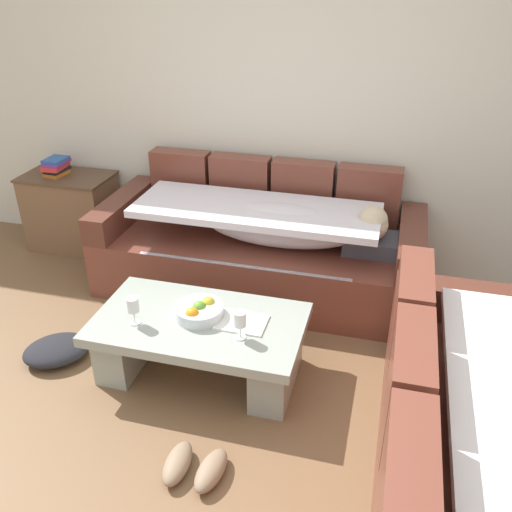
# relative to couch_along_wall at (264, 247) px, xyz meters

# --- Properties ---
(ground_plane) EXTENTS (14.00, 14.00, 0.00)m
(ground_plane) POSITION_rel_couch_along_wall_xyz_m (-0.06, -1.62, -0.33)
(ground_plane) COLOR brown
(back_wall) EXTENTS (9.00, 0.10, 2.70)m
(back_wall) POSITION_rel_couch_along_wall_xyz_m (-0.06, 0.53, 1.02)
(back_wall) COLOR silver
(back_wall) RESTS_ON ground_plane
(couch_along_wall) EXTENTS (2.31, 0.92, 0.88)m
(couch_along_wall) POSITION_rel_couch_along_wall_xyz_m (0.00, 0.00, 0.00)
(couch_along_wall) COLOR brown
(couch_along_wall) RESTS_ON ground_plane
(couch_near_window) EXTENTS (0.92, 2.04, 0.88)m
(couch_near_window) POSITION_rel_couch_along_wall_xyz_m (1.38, -1.66, 0.00)
(couch_near_window) COLOR brown
(couch_near_window) RESTS_ON ground_plane
(coffee_table) EXTENTS (1.20, 0.68, 0.38)m
(coffee_table) POSITION_rel_couch_along_wall_xyz_m (-0.12, -1.06, -0.09)
(coffee_table) COLOR #96A095
(coffee_table) RESTS_ON ground_plane
(fruit_bowl) EXTENTS (0.28, 0.28, 0.10)m
(fruit_bowl) POSITION_rel_couch_along_wall_xyz_m (-0.12, -1.03, 0.09)
(fruit_bowl) COLOR silver
(fruit_bowl) RESTS_ON coffee_table
(wine_glass_near_left) EXTENTS (0.07, 0.07, 0.17)m
(wine_glass_near_left) POSITION_rel_couch_along_wall_xyz_m (-0.45, -1.18, 0.16)
(wine_glass_near_left) COLOR silver
(wine_glass_near_left) RESTS_ON coffee_table
(wine_glass_near_right) EXTENTS (0.07, 0.07, 0.17)m
(wine_glass_near_right) POSITION_rel_couch_along_wall_xyz_m (0.16, -1.16, 0.16)
(wine_glass_near_right) COLOR silver
(wine_glass_near_right) RESTS_ON coffee_table
(open_magazine) EXTENTS (0.28, 0.21, 0.01)m
(open_magazine) POSITION_rel_couch_along_wall_xyz_m (0.13, -1.03, 0.05)
(open_magazine) COLOR white
(open_magazine) RESTS_ON coffee_table
(side_cabinet) EXTENTS (0.72, 0.44, 0.64)m
(side_cabinet) POSITION_rel_couch_along_wall_xyz_m (-1.72, 0.23, -0.01)
(side_cabinet) COLOR brown
(side_cabinet) RESTS_ON ground_plane
(book_stack_on_cabinet) EXTENTS (0.17, 0.23, 0.14)m
(book_stack_on_cabinet) POSITION_rel_couch_along_wall_xyz_m (-1.79, 0.22, 0.38)
(book_stack_on_cabinet) COLOR #B76623
(book_stack_on_cabinet) RESTS_ON side_cabinet
(pair_of_shoes) EXTENTS (0.31, 0.28, 0.09)m
(pair_of_shoes) POSITION_rel_couch_along_wall_xyz_m (0.10, -1.77, -0.29)
(pair_of_shoes) COLOR #8C7259
(pair_of_shoes) RESTS_ON ground_plane
(crumpled_garment) EXTENTS (0.51, 0.50, 0.12)m
(crumpled_garment) POSITION_rel_couch_along_wall_xyz_m (-1.02, -1.17, -0.27)
(crumpled_garment) COLOR #232328
(crumpled_garment) RESTS_ON ground_plane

